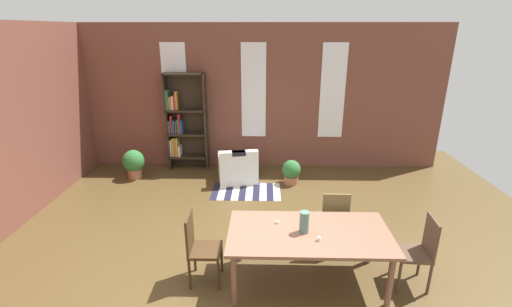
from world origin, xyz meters
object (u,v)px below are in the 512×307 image
(vase_on_table, at_px, (304,222))
(potted_plant_corner, at_px, (291,171))
(bookshelf_tall, at_px, (183,122))
(potted_plant_by_shelf, at_px, (134,163))
(armchair_white, at_px, (238,168))
(dining_chair_head_left, at_px, (199,246))
(dining_table, at_px, (309,237))
(dining_chair_far_right, at_px, (334,218))
(dining_chair_head_right, at_px, (419,249))

(vase_on_table, bearing_deg, potted_plant_corner, 88.68)
(bookshelf_tall, xyz_separation_m, potted_plant_by_shelf, (-0.99, -0.65, -0.75))
(vase_on_table, relative_size, potted_plant_corner, 0.54)
(vase_on_table, height_order, armchair_white, vase_on_table)
(dining_chair_head_left, xyz_separation_m, bookshelf_tall, (-1.04, 3.95, 0.59))
(dining_chair_head_left, relative_size, potted_plant_corner, 1.84)
(dining_table, relative_size, dining_chair_far_right, 2.11)
(dining_chair_head_left, bearing_deg, vase_on_table, 0.03)
(dining_chair_head_left, relative_size, bookshelf_tall, 0.43)
(bookshelf_tall, bearing_deg, armchair_white, -29.30)
(potted_plant_corner, bearing_deg, dining_chair_head_left, -114.08)
(dining_table, bearing_deg, vase_on_table, 180.00)
(dining_chair_far_right, distance_m, dining_chair_head_left, 1.97)
(dining_table, relative_size, vase_on_table, 7.24)
(dining_chair_head_right, height_order, armchair_white, dining_chair_head_right)
(potted_plant_by_shelf, bearing_deg, bookshelf_tall, 33.20)
(dining_table, relative_size, dining_chair_head_left, 2.11)
(armchair_white, height_order, potted_plant_corner, armchair_white)
(vase_on_table, xyz_separation_m, potted_plant_by_shelf, (-3.33, 3.30, -0.52))
(dining_table, height_order, dining_chair_far_right, dining_chair_far_right)
(dining_chair_far_right, xyz_separation_m, dining_chair_head_left, (-1.83, -0.74, 0.00))
(dining_chair_far_right, xyz_separation_m, armchair_white, (-1.59, 2.49, -0.23))
(bookshelf_tall, bearing_deg, dining_chair_head_left, -75.31)
(dining_table, bearing_deg, dining_chair_head_right, -0.21)
(bookshelf_tall, distance_m, potted_plant_by_shelf, 1.40)
(dining_chair_head_right, distance_m, potted_plant_corner, 3.39)
(dining_table, height_order, vase_on_table, vase_on_table)
(vase_on_table, bearing_deg, dining_table, 0.00)
(dining_chair_head_right, bearing_deg, dining_chair_far_right, 140.99)
(dining_table, xyz_separation_m, dining_chair_far_right, (0.45, 0.74, -0.15))
(dining_chair_head_right, bearing_deg, potted_plant_corner, 113.96)
(armchair_white, distance_m, potted_plant_corner, 1.15)
(vase_on_table, xyz_separation_m, dining_chair_far_right, (0.52, 0.74, -0.36))
(dining_table, bearing_deg, potted_plant_by_shelf, 135.87)
(bookshelf_tall, distance_m, potted_plant_corner, 2.69)
(dining_chair_head_right, xyz_separation_m, potted_plant_corner, (-1.37, 3.09, -0.24))
(vase_on_table, distance_m, potted_plant_corner, 3.14)
(potted_plant_corner, bearing_deg, bookshelf_tall, 160.25)
(dining_chair_far_right, bearing_deg, dining_chair_head_left, -157.81)
(bookshelf_tall, bearing_deg, potted_plant_by_shelf, -146.80)
(dining_chair_far_right, bearing_deg, potted_plant_by_shelf, 146.43)
(dining_chair_head_right, bearing_deg, dining_table, 179.79)
(dining_table, distance_m, dining_chair_far_right, 0.88)
(dining_chair_head_left, bearing_deg, potted_plant_by_shelf, 121.55)
(dining_table, relative_size, bookshelf_tall, 0.91)
(armchair_white, xyz_separation_m, potted_plant_by_shelf, (-2.26, 0.07, 0.08))
(dining_chair_head_right, relative_size, potted_plant_by_shelf, 1.50)
(vase_on_table, distance_m, armchair_white, 3.46)
(vase_on_table, xyz_separation_m, bookshelf_tall, (-2.34, 3.95, 0.22))
(dining_chair_head_left, height_order, potted_plant_by_shelf, dining_chair_head_left)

